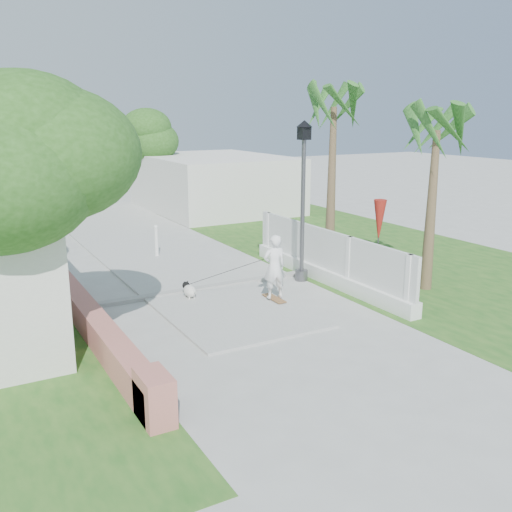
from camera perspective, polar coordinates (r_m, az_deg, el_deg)
ground at (r=10.52m, az=7.98°, el=-12.11°), size 90.00×90.00×0.00m
path_strip at (r=28.45m, az=-17.00°, el=4.22°), size 3.20×36.00×0.06m
curb at (r=15.36m, az=-5.57°, el=-3.28°), size 6.50×0.25×0.10m
grass_right at (r=20.60m, az=10.23°, el=0.94°), size 8.00×20.00×0.01m
pink_wall at (r=12.09m, az=-15.38°, el=-7.31°), size 0.45×8.20×0.80m
lattice_fence at (r=16.02m, az=7.05°, el=-0.74°), size 0.35×7.00×1.50m
building_right at (r=28.26m, az=-4.26°, el=7.34°), size 6.00×8.00×2.60m
street_lamp at (r=15.76m, az=4.72°, el=6.06°), size 0.44×0.44×4.44m
bollard at (r=18.90m, az=-9.93°, el=1.57°), size 0.14×0.14×1.09m
patio_umbrella at (r=16.25m, az=12.23°, el=3.38°), size 0.36×0.36×2.30m
tree_left_near at (r=10.56m, az=-22.15°, el=8.72°), size 3.60×3.60×5.28m
tree_path_left at (r=23.63m, az=-22.70°, el=11.11°), size 3.40×3.40×5.23m
tree_path_right at (r=28.91m, az=-11.14°, el=11.63°), size 3.00×3.00×4.79m
palm_far at (r=17.41m, az=7.77°, el=13.54°), size 1.80×1.80×5.30m
palm_near at (r=15.47m, az=17.59°, el=10.99°), size 1.80×1.80×4.70m
skateboarder at (r=14.33m, az=-2.25°, el=-1.55°), size 2.11×1.84×1.72m
dog at (r=14.63m, az=-6.70°, el=-3.41°), size 0.30×0.65×0.45m
parked_car at (r=38.67m, az=-21.58°, el=7.39°), size 4.66×2.99×1.48m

